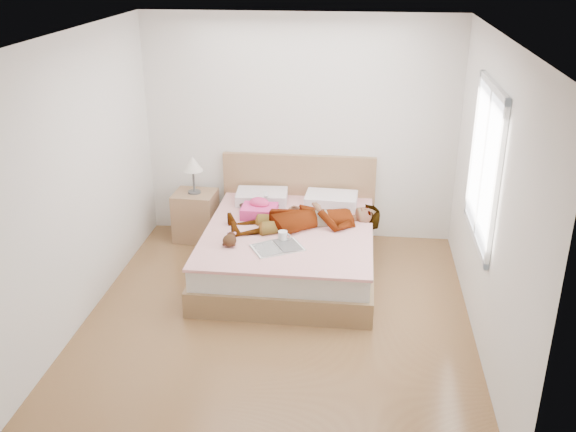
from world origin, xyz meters
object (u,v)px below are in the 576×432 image
object	(u,v)px
coffee_mug	(283,236)
towel	(259,209)
bed	(290,246)
magazine	(277,248)
phone	(266,194)
plush_toy	(230,240)
woman	(307,214)
nightstand	(196,212)

from	to	relation	value
coffee_mug	towel	bearing A→B (deg)	119.10
bed	magazine	bearing A→B (deg)	-96.15
phone	bed	xyz separation A→B (m)	(0.33, -0.46, -0.41)
phone	bed	size ratio (longest dim) A/B	0.04
magazine	plush_toy	size ratio (longest dim) A/B	2.73
magazine	woman	bearing A→B (deg)	69.31
coffee_mug	plush_toy	size ratio (longest dim) A/B	0.68
magazine	plush_toy	bearing A→B (deg)	177.72
magazine	phone	bearing A→B (deg)	104.64
magazine	plush_toy	xyz separation A→B (m)	(-0.48, 0.02, 0.05)
bed	magazine	xyz separation A→B (m)	(-0.06, -0.56, 0.24)
woman	bed	distance (m)	0.39
plush_toy	woman	bearing A→B (deg)	40.18
bed	nightstand	world-z (taller)	nightstand
towel	coffee_mug	xyz separation A→B (m)	(0.34, -0.60, -0.03)
woman	magazine	xyz separation A→B (m)	(-0.23, -0.62, -0.10)
plush_toy	nightstand	size ratio (longest dim) A/B	0.20
woman	coffee_mug	bearing A→B (deg)	-42.95
phone	plush_toy	distance (m)	1.03
phone	towel	bearing A→B (deg)	-117.03
towel	plush_toy	distance (m)	0.78
plush_toy	nightstand	xyz separation A→B (m)	(-0.66, 1.19, -0.23)
coffee_mug	plush_toy	distance (m)	0.53
bed	plush_toy	world-z (taller)	bed
woman	bed	bearing A→B (deg)	-90.46
magazine	coffee_mug	xyz separation A→B (m)	(0.03, 0.18, 0.04)
coffee_mug	plush_toy	bearing A→B (deg)	-162.97
phone	towel	size ratio (longest dim) A/B	0.23
plush_toy	nightstand	world-z (taller)	nightstand
woman	towel	bearing A→B (deg)	-125.24
woman	nightstand	world-z (taller)	nightstand
woman	nightstand	bearing A→B (deg)	-132.07
woman	magazine	world-z (taller)	woman
woman	coffee_mug	distance (m)	0.49
bed	towel	size ratio (longest dim) A/B	5.42
phone	bed	bearing A→B (deg)	-73.14
coffee_mug	woman	bearing A→B (deg)	65.75
nightstand	towel	bearing A→B (deg)	-27.41
bed	towel	world-z (taller)	bed
coffee_mug	nightstand	xyz separation A→B (m)	(-1.17, 1.04, -0.22)
magazine	plush_toy	world-z (taller)	plush_toy
plush_toy	nightstand	bearing A→B (deg)	119.01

